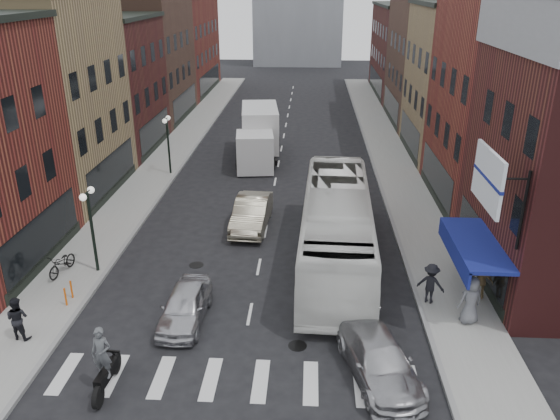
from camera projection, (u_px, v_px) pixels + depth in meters
The scene contains 30 objects.
ground at pixel (247, 328), 21.29m from camera, with size 160.00×160.00×0.00m, color black.
sidewalk_left at pixel (169, 157), 41.97m from camera, with size 3.00×74.00×0.15m, color gray.
sidewalk_right at pixel (392, 161), 41.08m from camera, with size 3.00×74.00×0.15m, color gray.
curb_left at pixel (189, 158), 41.92m from camera, with size 0.20×74.00×0.16m, color gray.
curb_right at pixel (372, 161), 41.19m from camera, with size 0.20×74.00×0.16m, color gray.
crosswalk_stripes at pixel (237, 380), 18.52m from camera, with size 12.00×2.20×0.01m, color silver.
bldg_left_mid_a at pixel (21, 97), 32.59m from camera, with size 10.30×10.20×12.30m.
bldg_left_mid_b at pixel (88, 85), 42.19m from camera, with size 10.30×10.20×10.30m.
bldg_left_far_a at pixel (130, 49), 51.74m from camera, with size 10.30×12.20×13.30m.
bldg_left_far_b at pixel (167, 44), 65.02m from camera, with size 10.30×16.20×11.30m.
bldg_right_mid_a at pixel (537, 85), 30.65m from camera, with size 10.30×10.20×14.30m.
bldg_right_mid_b at pixel (482, 82), 40.44m from camera, with size 10.30×10.20×11.30m.
bldg_right_far_a at pixel (449, 57), 50.38m from camera, with size 10.30×12.20×12.30m.
bldg_right_far_b at pixel (421, 50), 63.66m from camera, with size 10.30×16.20×10.30m.
awning_blue at pixel (471, 245), 22.12m from camera, with size 1.80×5.00×0.78m.
billboard_sign at pixel (490, 180), 18.94m from camera, with size 1.52×3.00×3.70m.
streetlamp_near at pixel (90, 215), 24.23m from camera, with size 0.32×1.22×4.11m.
streetlamp_far at pixel (168, 134), 37.13m from camera, with size 0.32×1.22×4.11m.
bike_rack at pixel (69, 293), 22.67m from camera, with size 0.08×0.68×0.80m.
box_truck at pixel (259, 136), 40.91m from camera, with size 3.26×8.91×3.77m.
motorcycle_rider at pixel (104, 362), 17.63m from camera, with size 0.70×2.39×2.43m.
transit_bus at pixel (336, 227), 25.66m from camera, with size 3.08×13.18×3.67m, color white.
sedan_left_near at pixel (185, 305), 21.52m from camera, with size 1.65×4.09×1.39m, color silver.
sedan_left_far at pixel (252, 213), 29.81m from camera, with size 1.76×5.05×1.66m, color #AFA78E.
curb_car at pixel (379, 359), 18.46m from camera, with size 1.98×4.86×1.41m, color #A3A3A7.
parked_bicycle at pixel (62, 263), 24.85m from camera, with size 0.67×1.93×1.01m, color black.
ped_left_solo at pixel (17, 318), 20.16m from camera, with size 0.83×0.48×1.72m, color black.
ped_right_a at pixel (431, 283), 22.46m from camera, with size 1.13×0.56×1.75m, color black.
ped_right_b at pixel (482, 281), 22.78m from camera, with size 0.93×0.47×1.59m, color #93784B.
ped_right_c at pixel (471, 300), 21.06m from camera, with size 0.96×0.63×1.97m, color slate.
Camera 1 is at (2.29, -17.76, 12.48)m, focal length 35.00 mm.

